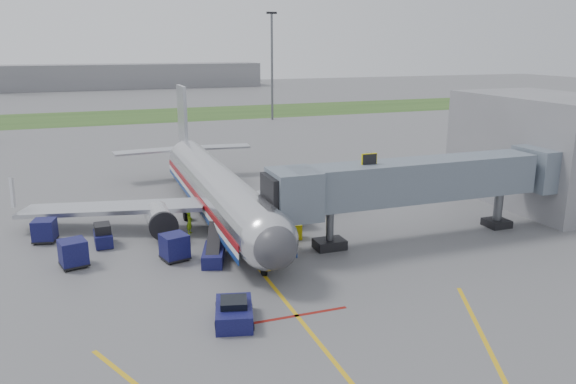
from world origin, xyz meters
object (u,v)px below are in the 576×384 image
object	(u,v)px
baggage_tug	(103,236)
ramp_worker	(189,222)
pushback_tug	(234,312)
belt_loader	(214,253)
airliner	(216,188)

from	to	relation	value
baggage_tug	ramp_worker	bearing A→B (deg)	3.76
pushback_tug	belt_loader	distance (m)	9.15
pushback_tug	baggage_tug	size ratio (longest dim) A/B	1.48
pushback_tug	belt_loader	size ratio (longest dim) A/B	0.80
pushback_tug	baggage_tug	xyz separation A→B (m)	(-6.09, 14.93, 0.18)
pushback_tug	ramp_worker	size ratio (longest dim) A/B	1.86
pushback_tug	baggage_tug	distance (m)	16.12
airliner	belt_loader	xyz separation A→B (m)	(-2.49, -9.65, -2.13)
baggage_tug	ramp_worker	world-z (taller)	ramp_worker
airliner	ramp_worker	world-z (taller)	airliner
baggage_tug	airliner	bearing A→B (deg)	21.86
baggage_tug	ramp_worker	distance (m)	6.54
baggage_tug	belt_loader	xyz separation A→B (m)	(7.04, -5.83, -0.21)
ramp_worker	airliner	bearing A→B (deg)	-12.52
baggage_tug	ramp_worker	size ratio (longest dim) A/B	1.26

